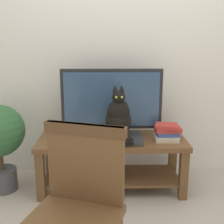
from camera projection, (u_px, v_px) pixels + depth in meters
back_wall at (119, 34)px, 2.78m from camera, size 7.00×0.12×2.80m
tv_stand at (112, 154)px, 2.60m from camera, size 1.32×0.51×0.48m
tv at (112, 101)px, 2.58m from camera, size 0.91×0.20×0.61m
media_box at (118, 139)px, 2.49m from camera, size 0.41×0.28×0.05m
cat at (118, 117)px, 2.43m from camera, size 0.23×0.31×0.45m
wooden_chair at (77, 201)px, 1.48m from camera, size 0.58×0.58×0.91m
book_stack at (167, 132)px, 2.51m from camera, size 0.23×0.18×0.15m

